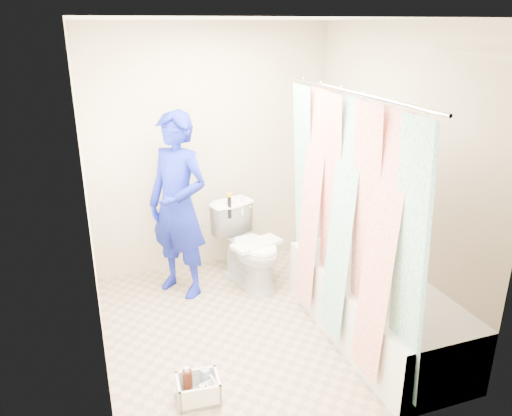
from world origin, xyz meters
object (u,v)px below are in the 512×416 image
object	(u,v)px
bathtub	(374,306)
plumber	(178,206)
cleaning_caddy	(200,390)
toilet	(249,246)

from	to	relation	value
bathtub	plumber	size ratio (longest dim) A/B	1.03
bathtub	cleaning_caddy	xyz separation A→B (m)	(-1.49, -0.25, -0.19)
plumber	bathtub	bearing A→B (deg)	7.42
toilet	cleaning_caddy	bearing A→B (deg)	-136.92
bathtub	plumber	distance (m)	1.88
plumber	cleaning_caddy	xyz separation A→B (m)	(-0.19, -1.49, -0.77)
toilet	cleaning_caddy	xyz separation A→B (m)	(-0.84, -1.43, -0.31)
bathtub	plumber	xyz separation A→B (m)	(-1.30, 1.23, 0.58)
bathtub	cleaning_caddy	world-z (taller)	bathtub
bathtub	toilet	bearing A→B (deg)	119.02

